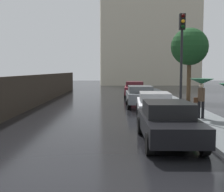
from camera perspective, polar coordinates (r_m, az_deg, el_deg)
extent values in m
plane|color=black|center=(6.27, -8.98, -17.70)|extent=(120.00, 120.00, 0.00)
cube|color=black|center=(9.80, 11.03, -5.65)|extent=(1.72, 4.16, 0.57)
cube|color=black|center=(9.90, 10.87, -2.48)|extent=(1.51, 1.94, 0.47)
cylinder|color=black|center=(11.08, 5.66, -5.82)|extent=(0.22, 0.65, 0.64)
cylinder|color=black|center=(11.33, 13.62, -5.69)|extent=(0.22, 0.65, 0.64)
cylinder|color=black|center=(8.42, 7.44, -9.37)|extent=(0.22, 0.65, 0.64)
cylinder|color=black|center=(8.75, 17.81, -9.02)|extent=(0.22, 0.65, 0.64)
cube|color=maroon|center=(25.98, 4.46, 1.21)|extent=(1.96, 4.48, 0.65)
cube|color=#461C22|center=(26.09, 4.47, 2.41)|extent=(1.62, 2.08, 0.43)
cylinder|color=black|center=(27.45, 2.79, 0.75)|extent=(0.26, 0.64, 0.63)
cylinder|color=black|center=(27.46, 6.07, 0.73)|extent=(0.26, 0.64, 0.63)
cylinder|color=black|center=(24.57, 2.66, 0.23)|extent=(0.26, 0.64, 0.63)
cylinder|color=black|center=(24.58, 6.33, 0.21)|extent=(0.26, 0.64, 0.63)
cube|color=slate|center=(19.08, 5.51, -0.20)|extent=(1.71, 3.83, 0.63)
cube|color=#494D50|center=(18.94, 5.55, 1.36)|extent=(1.50, 1.99, 0.42)
cylinder|color=black|center=(20.31, 2.99, -0.75)|extent=(0.22, 0.67, 0.67)
cylinder|color=black|center=(20.44, 7.35, -0.75)|extent=(0.22, 0.67, 0.67)
cylinder|color=black|center=(17.80, 3.38, -1.59)|extent=(0.22, 0.67, 0.67)
cylinder|color=black|center=(17.96, 8.35, -1.58)|extent=(0.22, 0.67, 0.67)
cube|color=silver|center=(14.44, 8.40, -2.13)|extent=(1.88, 4.26, 0.57)
cube|color=gray|center=(14.46, 8.40, -0.14)|extent=(1.56, 2.10, 0.42)
cylinder|color=black|center=(15.81, 5.25, -2.52)|extent=(0.26, 0.65, 0.64)
cylinder|color=black|center=(15.92, 10.72, -2.53)|extent=(0.26, 0.65, 0.64)
cylinder|color=black|center=(13.08, 5.54, -4.13)|extent=(0.26, 0.65, 0.64)
cylinder|color=black|center=(13.22, 12.14, -4.13)|extent=(0.26, 0.65, 0.64)
cylinder|color=black|center=(14.31, 16.76, -2.60)|extent=(0.14, 0.14, 0.81)
cylinder|color=black|center=(14.34, 17.46, -2.60)|extent=(0.14, 0.14, 0.81)
cylinder|color=#4C3828|center=(14.25, 17.19, 0.27)|extent=(0.33, 0.33, 0.63)
sphere|color=beige|center=(14.22, 17.23, 1.97)|extent=(0.22, 0.22, 0.22)
cube|color=#3F2314|center=(14.23, 16.20, -0.78)|extent=(0.21, 0.12, 0.24)
cylinder|color=#4C4C51|center=(14.22, 17.22, 1.65)|extent=(0.02, 0.02, 0.81)
cone|color=#144C2D|center=(14.21, 17.25, 2.77)|extent=(1.11, 1.11, 0.26)
cylinder|color=black|center=(14.29, 13.46, 4.24)|extent=(0.12, 0.12, 4.18)
cube|color=black|center=(14.47, 13.67, 14.04)|extent=(0.26, 0.26, 0.75)
sphere|color=#360503|center=(14.35, 13.86, 15.13)|extent=(0.17, 0.17, 0.17)
sphere|color=orange|center=(14.30, 13.84, 14.14)|extent=(0.17, 0.17, 0.17)
sphere|color=black|center=(14.27, 13.81, 13.15)|extent=(0.17, 0.17, 0.17)
cylinder|color=#4C3823|center=(23.59, 14.89, 3.02)|extent=(0.32, 0.32, 3.22)
sphere|color=#19421E|center=(23.64, 15.04, 9.39)|extent=(2.90, 2.90, 2.90)
cube|color=beige|center=(49.48, 7.00, 13.83)|extent=(16.07, 9.73, 19.79)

